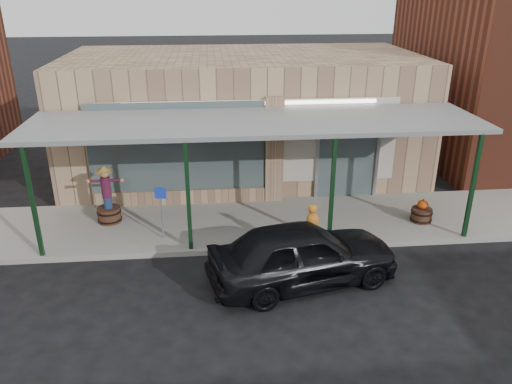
{
  "coord_description": "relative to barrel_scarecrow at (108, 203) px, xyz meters",
  "views": [
    {
      "loc": [
        -1.18,
        -9.2,
        6.45
      ],
      "look_at": [
        -0.08,
        2.6,
        1.46
      ],
      "focal_mm": 35.0,
      "sensor_mm": 36.0,
      "label": 1
    }
  ],
  "objects": [
    {
      "name": "ground",
      "position": [
        4.15,
        -3.94,
        -0.72
      ],
      "size": [
        120.0,
        120.0,
        0.0
      ],
      "primitive_type": "plane",
      "color": "black",
      "rests_on": "ground"
    },
    {
      "name": "handicap_sign",
      "position": [
        1.6,
        -1.16,
        0.37
      ],
      "size": [
        0.3,
        0.08,
        1.45
      ],
      "rotation": [
        0.0,
        0.0,
        -0.19
      ],
      "color": "gray",
      "rests_on": "sidewalk"
    },
    {
      "name": "parked_sedan",
      "position": [
        4.95,
        -3.36,
        0.03
      ],
      "size": [
        4.63,
        2.67,
        1.57
      ],
      "rotation": [
        0.0,
        0.0,
        1.79
      ],
      "color": "black",
      "rests_on": "ground"
    },
    {
      "name": "barrel_pumpkin",
      "position": [
        8.85,
        -0.8,
        -0.32
      ],
      "size": [
        0.61,
        0.61,
        0.69
      ],
      "rotation": [
        0.0,
        0.0,
        -0.04
      ],
      "color": "#482C1D",
      "rests_on": "sidewalk"
    },
    {
      "name": "sidewalk",
      "position": [
        4.15,
        -0.34,
        -0.64
      ],
      "size": [
        40.0,
        3.2,
        0.15
      ],
      "primitive_type": "cube",
      "color": "gray",
      "rests_on": "ground"
    },
    {
      "name": "awning",
      "position": [
        4.15,
        -0.38,
        2.29
      ],
      "size": [
        12.0,
        3.0,
        3.04
      ],
      "color": "gray",
      "rests_on": "ground"
    },
    {
      "name": "barrel_scarecrow",
      "position": [
        0.0,
        0.0,
        0.0
      ],
      "size": [
        0.98,
        0.85,
        1.68
      ],
      "rotation": [
        0.0,
        0.0,
        -0.4
      ],
      "color": "#482C1D",
      "rests_on": "sidewalk"
    },
    {
      "name": "block_buildings_near",
      "position": [
        6.15,
        5.26,
        3.05
      ],
      "size": [
        61.0,
        8.0,
        8.0
      ],
      "color": "brown",
      "rests_on": "ground"
    },
    {
      "name": "storefront",
      "position": [
        4.15,
        4.22,
        1.38
      ],
      "size": [
        12.0,
        6.25,
        4.2
      ],
      "color": "tan",
      "rests_on": "ground"
    }
  ]
}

